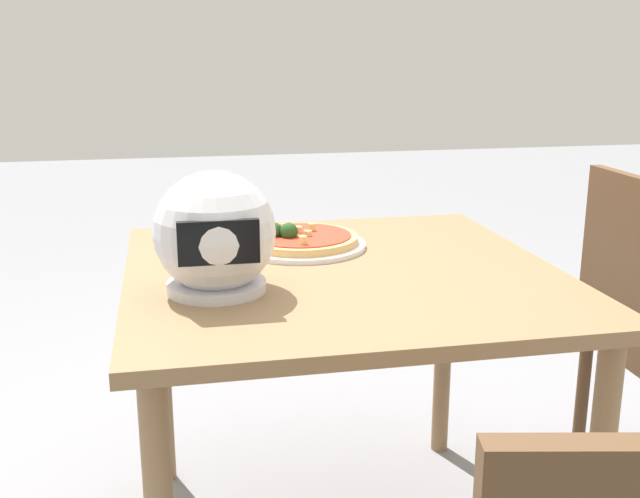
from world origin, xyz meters
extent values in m
cube|color=olive|center=(0.00, 0.00, 0.71)|extent=(0.94, 0.95, 0.03)
cylinder|color=olive|center=(-0.41, -0.42, 0.35)|extent=(0.05, 0.05, 0.70)
cylinder|color=olive|center=(0.41, -0.42, 0.35)|extent=(0.05, 0.05, 0.70)
cylinder|color=white|center=(0.06, -0.19, 0.73)|extent=(0.32, 0.32, 0.01)
cylinder|color=tan|center=(0.06, -0.19, 0.75)|extent=(0.28, 0.28, 0.02)
cylinder|color=red|center=(0.06, -0.19, 0.76)|extent=(0.25, 0.25, 0.00)
sphere|color=#234C1E|center=(0.09, -0.18, 0.77)|extent=(0.04, 0.04, 0.04)
sphere|color=#234C1E|center=(0.12, -0.19, 0.77)|extent=(0.04, 0.04, 0.04)
sphere|color=#234C1E|center=(0.08, -0.21, 0.77)|extent=(0.03, 0.03, 0.03)
cylinder|color=#E0D172|center=(0.07, -0.10, 0.77)|extent=(0.02, 0.02, 0.02)
cylinder|color=#E0D172|center=(0.02, -0.23, 0.77)|extent=(0.02, 0.02, 0.02)
cylinder|color=#E0D172|center=(0.04, -0.18, 0.77)|extent=(0.03, 0.03, 0.01)
cylinder|color=#E0D172|center=(0.06, -0.22, 0.77)|extent=(0.03, 0.03, 0.02)
cylinder|color=#E0D172|center=(0.10, -0.20, 0.77)|extent=(0.02, 0.02, 0.01)
sphere|color=silver|center=(0.28, 0.11, 0.85)|extent=(0.24, 0.24, 0.24)
cylinder|color=silver|center=(0.28, 0.11, 0.74)|extent=(0.20, 0.20, 0.02)
cube|color=black|center=(0.28, 0.21, 0.85)|extent=(0.15, 0.02, 0.08)
cube|color=brown|center=(-0.74, -0.04, 0.68)|extent=(0.04, 0.38, 0.45)
cylinder|color=brown|center=(-0.75, -0.21, 0.21)|extent=(0.04, 0.04, 0.43)
camera|label=1|loc=(0.37, 1.58, 1.20)|focal=42.77mm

